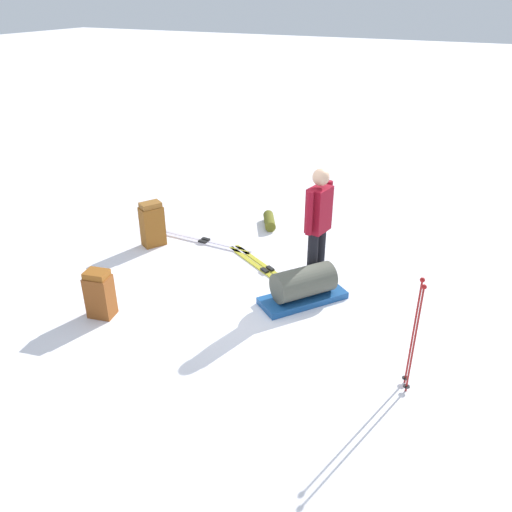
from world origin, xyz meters
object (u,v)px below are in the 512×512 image
(backpack_large_dark, at_px, (100,294))
(gear_sled, at_px, (303,286))
(ski_poles_planted_near, at_px, (415,331))
(backpack_bright, at_px, (152,224))
(skier_standing, at_px, (318,223))
(ski_pair_near, at_px, (204,242))
(sleeping_mat_rolled, at_px, (269,221))
(ski_pair_far, at_px, (267,271))

(backpack_large_dark, bearing_deg, gear_sled, -56.51)
(ski_poles_planted_near, bearing_deg, gear_sled, 55.64)
(backpack_large_dark, bearing_deg, backpack_bright, 17.74)
(backpack_large_dark, relative_size, gear_sled, 0.53)
(skier_standing, xyz_separation_m, gear_sled, (-0.44, 0.00, -0.73))
(ski_pair_near, bearing_deg, ski_poles_planted_near, -118.79)
(gear_sled, distance_m, sleeping_mat_rolled, 2.47)
(skier_standing, bearing_deg, backpack_bright, 88.34)
(backpack_bright, bearing_deg, ski_pair_far, -89.98)
(ski_pair_near, relative_size, ski_poles_planted_near, 1.35)
(gear_sled, height_order, sleeping_mat_rolled, gear_sled)
(skier_standing, xyz_separation_m, sleeping_mat_rolled, (1.58, 1.43, -0.86))
(skier_standing, distance_m, backpack_large_dark, 2.93)
(backpack_bright, bearing_deg, skier_standing, -91.66)
(backpack_bright, bearing_deg, sleeping_mat_rolled, -42.26)
(ski_pair_near, bearing_deg, skier_standing, -103.59)
(gear_sled, bearing_deg, skier_standing, -0.34)
(backpack_bright, height_order, ski_poles_planted_near, ski_poles_planted_near)
(ski_pair_far, height_order, ski_poles_planted_near, ski_poles_planted_near)
(ski_pair_near, height_order, backpack_large_dark, backpack_large_dark)
(ski_pair_far, bearing_deg, sleeping_mat_rolled, 23.81)
(ski_poles_planted_near, bearing_deg, ski_pair_far, 55.69)
(backpack_large_dark, distance_m, gear_sled, 2.60)
(gear_sled, bearing_deg, ski_pair_near, 65.81)
(backpack_large_dark, bearing_deg, sleeping_mat_rolled, -12.13)
(ski_pair_near, relative_size, gear_sled, 1.45)
(skier_standing, height_order, gear_sled, skier_standing)
(skier_standing, xyz_separation_m, backpack_bright, (0.08, 2.79, -0.60))
(skier_standing, relative_size, ski_pair_near, 0.98)
(skier_standing, distance_m, gear_sled, 0.85)
(ski_pair_near, xyz_separation_m, backpack_large_dark, (-2.38, 0.06, 0.30))
(ski_pair_near, xyz_separation_m, backpack_bright, (-0.43, 0.69, 0.35))
(ski_pair_far, xyz_separation_m, gear_sled, (-0.52, -0.76, 0.21))
(ski_pair_far, bearing_deg, skier_standing, -96.10)
(skier_standing, bearing_deg, sleeping_mat_rolled, 42.02)
(backpack_large_dark, xyz_separation_m, sleeping_mat_rolled, (3.45, -0.74, -0.22))
(skier_standing, relative_size, ski_pair_far, 0.98)
(gear_sled, bearing_deg, ski_poles_planted_near, -124.36)
(sleeping_mat_rolled, bearing_deg, gear_sled, -144.81)
(skier_standing, relative_size, backpack_large_dark, 2.67)
(ski_pair_near, distance_m, ski_poles_planted_near, 4.25)
(ski_pair_far, bearing_deg, gear_sled, -124.20)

